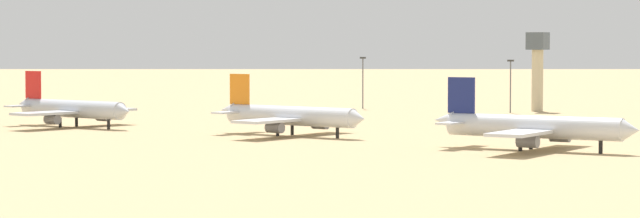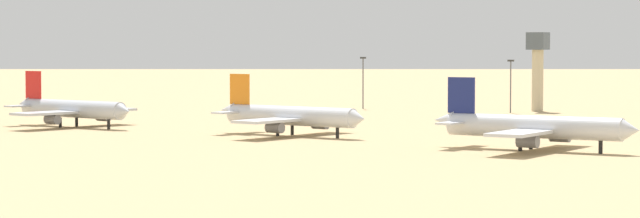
# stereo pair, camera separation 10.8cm
# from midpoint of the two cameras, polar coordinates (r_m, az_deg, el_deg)

# --- Properties ---
(ground) EXTENTS (4000.00, 4000.00, 0.00)m
(ground) POSITION_cam_midpoint_polar(r_m,az_deg,el_deg) (259.66, -1.00, -1.17)
(ground) COLOR tan
(ridge_far_west) EXTENTS (269.95, 221.58, 85.82)m
(ridge_far_west) POSITION_cam_midpoint_polar(r_m,az_deg,el_deg) (1510.71, 3.83, 3.79)
(ridge_far_west) COLOR slate
(ridge_far_west) RESTS_ON ground
(ridge_west) EXTENTS (400.52, 397.16, 83.21)m
(ridge_west) POSITION_cam_midpoint_polar(r_m,az_deg,el_deg) (1222.04, 13.56, 3.88)
(ridge_west) COLOR slate
(ridge_west) RESTS_ON ground
(parked_jet_red_2) EXTENTS (37.81, 32.11, 12.50)m
(parked_jet_red_2) POSITION_cam_midpoint_polar(r_m,az_deg,el_deg) (288.86, -11.20, 0.00)
(parked_jet_red_2) COLOR silver
(parked_jet_red_2) RESTS_ON ground
(parked_jet_orange_3) EXTENTS (37.68, 31.92, 12.44)m
(parked_jet_orange_3) POSITION_cam_midpoint_polar(r_m,az_deg,el_deg) (255.80, -1.42, -0.31)
(parked_jet_orange_3) COLOR silver
(parked_jet_orange_3) RESTS_ON ground
(parked_jet_navy_4) EXTENTS (38.21, 32.00, 12.65)m
(parked_jet_navy_4) POSITION_cam_midpoint_polar(r_m,az_deg,el_deg) (222.90, 9.55, -0.80)
(parked_jet_navy_4) COLOR silver
(parked_jet_navy_4) RESTS_ON ground
(control_tower) EXTENTS (5.20, 5.20, 22.12)m
(control_tower) POSITION_cam_midpoint_polar(r_m,az_deg,el_deg) (357.58, 9.81, 2.04)
(control_tower) COLOR #C6B793
(control_tower) RESTS_ON ground
(light_pole_west) EXTENTS (1.80, 0.50, 15.11)m
(light_pole_west) POSITION_cam_midpoint_polar(r_m,az_deg,el_deg) (367.22, 1.94, 1.38)
(light_pole_west) COLOR #59595E
(light_pole_west) RESTS_ON ground
(light_pole_mid) EXTENTS (1.80, 0.50, 14.55)m
(light_pole_mid) POSITION_cam_midpoint_polar(r_m,az_deg,el_deg) (347.51, 8.61, 1.22)
(light_pole_mid) COLOR #59595E
(light_pole_mid) RESTS_ON ground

